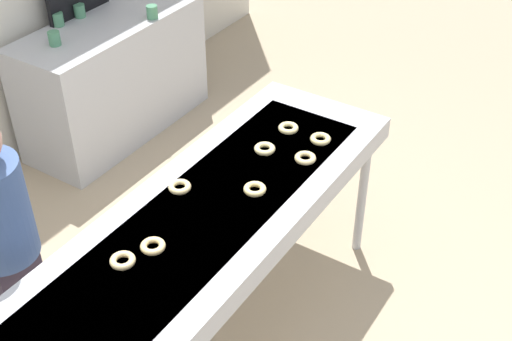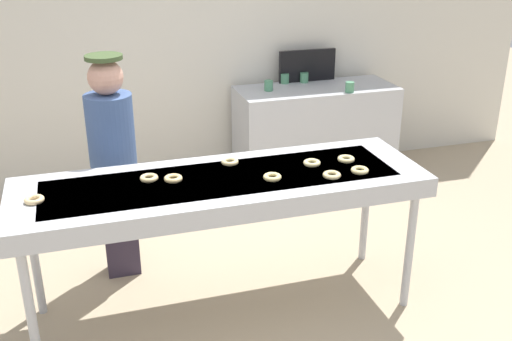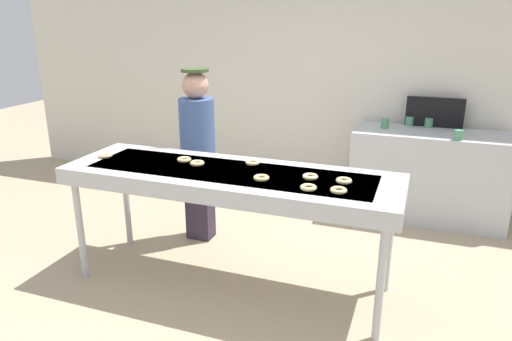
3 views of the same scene
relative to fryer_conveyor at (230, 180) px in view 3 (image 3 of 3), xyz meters
The scene contains 19 objects.
ground_plane 0.91m from the fryer_conveyor, ahead, with size 16.00×16.00×0.00m, color tan.
back_wall 2.49m from the fryer_conveyor, 90.00° to the left, with size 8.00×0.12×3.07m, color silver.
fryer_conveyor is the anchor object (origin of this frame).
plain_donut_0 0.87m from the fryer_conveyor, ahead, with size 0.11×0.11×0.03m, color beige.
plain_donut_1 0.89m from the fryer_conveyor, 11.26° to the right, with size 0.11×0.11×0.03m, color #E7D48A.
plain_donut_2 0.32m from the fryer_conveyor, behind, with size 0.11×0.11×0.03m, color #EFCD83.
plain_donut_3 0.63m from the fryer_conveyor, ahead, with size 0.11×0.11×0.03m, color beige.
plain_donut_4 1.12m from the fryer_conveyor, behind, with size 0.11×0.11×0.03m, color #F0C98A.
plain_donut_5 0.26m from the fryer_conveyor, 63.25° to the left, with size 0.11×0.11×0.03m, color #ECD08A.
plain_donut_6 0.33m from the fryer_conveyor, 20.44° to the right, with size 0.11×0.11×0.03m, color #F0D585.
plain_donut_7 0.46m from the fryer_conveyor, 167.01° to the left, with size 0.11×0.11×0.03m, color #E6C886.
plain_donut_8 0.70m from the fryer_conveyor, 16.05° to the right, with size 0.11×0.11×0.03m, color #E7CE89.
worker_baker 0.93m from the fryer_conveyor, 131.74° to the left, with size 0.33×0.33×1.66m.
prep_counter 2.48m from the fryer_conveyor, 53.41° to the left, with size 1.58×0.63×0.95m, color #B7BABF.
paper_cup_0 2.40m from the fryer_conveyor, 45.30° to the left, with size 0.08×0.08×0.10m, color #4C8C66.
paper_cup_1 2.21m from the fryer_conveyor, 64.11° to the left, with size 0.08×0.08×0.10m, color #4C8C66.
paper_cup_2 2.60m from the fryer_conveyor, 57.16° to the left, with size 0.08×0.08×0.10m, color #4C8C66.
paper_cup_3 2.52m from the fryer_conveyor, 61.28° to the left, with size 0.08×0.08×0.10m, color #4C8C66.
menu_display 2.67m from the fryer_conveyor, 56.84° to the left, with size 0.60×0.04×0.32m, color black.
Camera 3 is at (1.36, -3.16, 2.12)m, focal length 33.25 mm.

